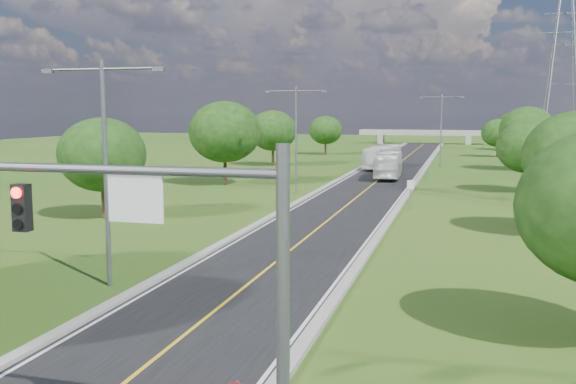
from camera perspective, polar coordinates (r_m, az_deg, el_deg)
name	(u,v)px	position (r m, az deg, el deg)	size (l,w,h in m)	color
ground	(380,179)	(73.92, 8.18, 1.14)	(260.00, 260.00, 0.00)	#254C15
road	(386,174)	(79.84, 8.72, 1.60)	(8.00, 150.00, 0.06)	black
curb_left	(352,172)	(80.44, 5.71, 1.75)	(0.50, 150.00, 0.22)	gray
curb_right	(421,174)	(79.46, 11.77, 1.56)	(0.50, 150.00, 0.22)	gray
signal_mast	(184,253)	(13.46, -9.19, -5.39)	(8.54, 0.33, 7.20)	slate
speed_limit_sign	(411,190)	(51.45, 10.84, 0.20)	(0.55, 0.09, 2.40)	slate
overpass	(424,133)	(153.30, 12.00, 5.11)	(30.00, 3.00, 3.20)	gray
streetlight_near_left	(105,154)	(29.25, -15.95, 3.30)	(5.90, 0.25, 10.00)	slate
streetlight_mid_left	(296,131)	(59.92, 0.71, 5.49)	(5.90, 0.25, 10.00)	slate
streetlight_far_right	(441,124)	(91.00, 13.46, 5.91)	(5.90, 0.25, 10.00)	slate
power_tower_far	(562,76)	(129.18, 23.19, 9.46)	(9.00, 6.40, 28.00)	slate
tree_lb	(102,155)	(48.16, -16.20, 3.21)	(6.30, 6.30, 7.33)	black
tree_lc	(225,132)	(67.46, -5.65, 5.34)	(7.56, 7.56, 8.79)	black
tree_ld	(273,131)	(90.83, -1.37, 5.48)	(6.72, 6.72, 7.82)	black
tree_le	(326,130)	(113.48, 3.36, 5.52)	(5.88, 5.88, 6.84)	black
tree_rc	(528,147)	(65.28, 20.53, 3.76)	(5.88, 5.88, 6.84)	black
tree_rd	(527,130)	(89.31, 20.50, 5.19)	(7.14, 7.14, 8.30)	black
tree_re	(498,133)	(113.12, 18.16, 5.01)	(5.46, 5.46, 6.35)	black
tree_rf	(512,126)	(133.26, 19.28, 5.52)	(6.30, 6.30, 7.33)	black
bus_outbound	(388,164)	(74.88, 8.92, 2.43)	(2.60, 11.09, 3.09)	silver
bus_inbound	(382,157)	(86.58, 8.37, 3.10)	(2.60, 11.13, 3.10)	white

